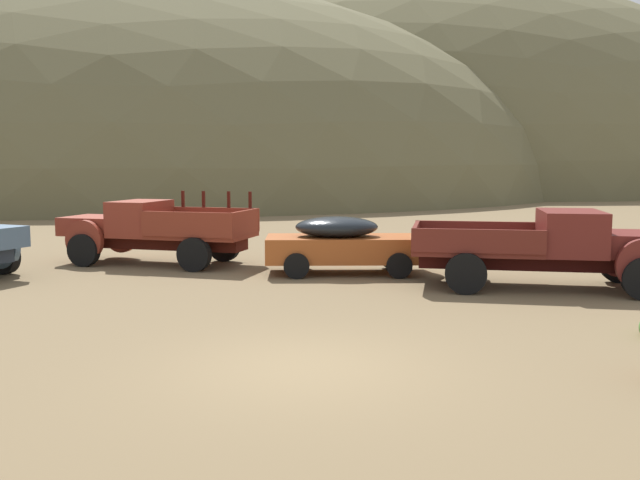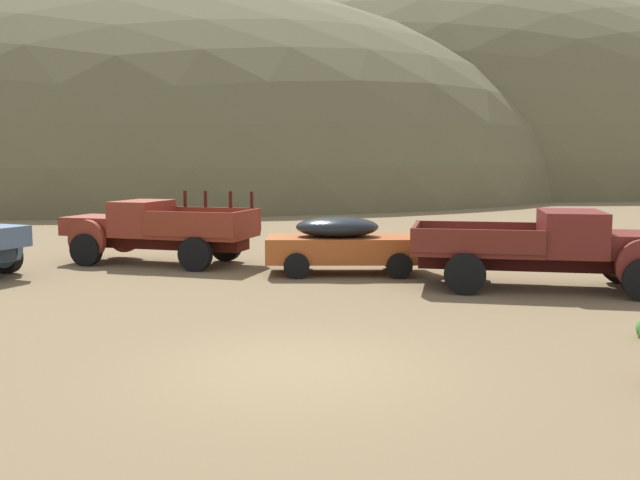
{
  "view_description": "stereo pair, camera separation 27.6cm",
  "coord_description": "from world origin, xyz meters",
  "views": [
    {
      "loc": [
        0.96,
        -10.08,
        3.05
      ],
      "look_at": [
        -0.32,
        7.9,
        1.03
      ],
      "focal_mm": 39.21,
      "sensor_mm": 36.0,
      "label": 1
    },
    {
      "loc": [
        1.24,
        -10.06,
        3.05
      ],
      "look_at": [
        -0.32,
        7.9,
        1.03
      ],
      "focal_mm": 39.21,
      "sensor_mm": 36.0,
      "label": 2
    }
  ],
  "objects": [
    {
      "name": "truck_rust_red",
      "position": [
        -5.78,
        10.31,
        1.01
      ],
      "size": [
        6.06,
        3.16,
        2.16
      ],
      "rotation": [
        0.0,
        0.0,
        2.94
      ],
      "color": "#42140D",
      "rests_on": "ground"
    },
    {
      "name": "hill_far_right",
      "position": [
        -26.46,
        59.6,
        0.0
      ],
      "size": [
        90.56,
        70.67,
        40.67
      ],
      "primitive_type": "ellipsoid",
      "color": "brown",
      "rests_on": "ground"
    },
    {
      "name": "car_oxide_orange",
      "position": [
        0.45,
        8.91,
        0.81
      ],
      "size": [
        4.73,
        2.26,
        1.57
      ],
      "rotation": [
        0.0,
        0.0,
        0.09
      ],
      "color": "#A34C1E",
      "rests_on": "ground"
    },
    {
      "name": "truck_oxblood",
      "position": [
        5.69,
        6.93,
        1.0
      ],
      "size": [
        6.52,
        3.08,
        1.89
      ],
      "rotation": [
        0.0,
        0.0,
        -0.11
      ],
      "color": "black",
      "rests_on": "ground"
    },
    {
      "name": "hill_distant",
      "position": [
        6.72,
        72.51,
        0.0
      ],
      "size": [
        80.5,
        58.05,
        46.93
      ],
      "primitive_type": "ellipsoid",
      "color": "brown",
      "rests_on": "ground"
    },
    {
      "name": "ground_plane",
      "position": [
        0.0,
        0.0,
        0.0
      ],
      "size": [
        300.0,
        300.0,
        0.0
      ],
      "primitive_type": "plane",
      "color": "brown"
    }
  ]
}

